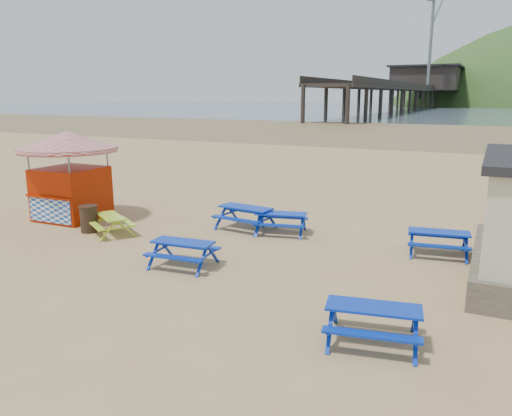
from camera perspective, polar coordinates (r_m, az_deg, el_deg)
The scene contains 12 objects.
ground at distance 15.11m, azimuth -3.55°, elevation -4.73°, with size 400.00×400.00×0.00m, color tan.
wet_sand at distance 68.08m, azimuth 19.82°, elevation 8.26°, with size 400.00×400.00×0.00m, color olive.
sea at distance 182.75m, azimuth 23.81°, elevation 10.35°, with size 400.00×400.00×0.00m, color #475865.
picnic_table_blue_a at distance 16.70m, azimuth 2.89°, elevation -1.74°, with size 1.95×1.70×0.70m.
picnic_table_blue_b at distance 17.26m, azimuth -1.18°, elevation -1.12°, with size 2.03×1.71×0.78m.
picnic_table_blue_c at distance 15.40m, azimuth 20.10°, elevation -3.79°, with size 1.88×1.60×0.71m.
picnic_table_blue_d at distance 13.68m, azimuth -8.32°, elevation -5.19°, with size 1.79×1.49×0.70m.
picnic_table_blue_e at distance 9.80m, azimuth 13.20°, elevation -12.82°, with size 1.96×1.69×0.73m.
picnic_table_yellow at distance 17.25m, azimuth -16.19°, elevation -1.88°, with size 1.96×1.87×0.64m.
ice_cream_kiosk at distance 19.62m, azimuth -20.58°, elevation 4.72°, with size 3.71×3.71×3.27m.
litter_bin at distance 17.77m, azimuth -18.56°, elevation -1.15°, with size 0.62×0.62×0.91m.
pier at distance 192.43m, azimuth 18.59°, elevation 12.46°, with size 24.00×220.00×39.29m.
Camera 1 is at (7.06, -12.56, 4.55)m, focal length 35.00 mm.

